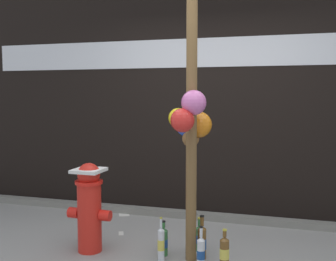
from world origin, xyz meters
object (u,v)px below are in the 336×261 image
Objects in this scene: bottle_0 at (163,241)px; bottle_1 at (199,237)px; fire_hydrant at (89,205)px; bottle_4 at (224,254)px; bottle_5 at (202,242)px; bottle_2 at (161,244)px; bottle_3 at (201,253)px; memorial_post at (191,99)px.

bottle_0 reaches higher than bottle_1.
fire_hydrant is 2.30× the size of bottle_4.
bottle_5 is at bearing 3.86° from bottle_0.
fire_hydrant is 2.60× the size of bottle_0.
bottle_1 is at bearing 126.86° from bottle_4.
bottle_2 is at bearing -83.79° from bottle_0.
bottle_1 is 0.87× the size of bottle_3.
memorial_post reaches higher than bottle_0.
memorial_post is at bearing 125.73° from bottle_3.
bottle_4 is at bearing -30.28° from memorial_post.
fire_hydrant is at bearing 174.89° from bottle_3.
bottle_1 is (0.30, 0.20, -0.00)m from bottle_0.
bottle_4 is (1.29, -0.10, -0.29)m from fire_hydrant.
bottle_1 is at bearing 33.77° from bottle_0.
bottle_5 is at bearing -71.08° from bottle_1.
bottle_3 is at bearing -11.00° from bottle_2.
bottle_4 is at bearing -0.56° from bottle_3.
bottle_3 is at bearing 179.44° from bottle_4.
bottle_5 reaches higher than bottle_2.
bottle_0 is (-0.25, -0.00, -1.32)m from memorial_post.
bottle_0 is 0.12m from bottle_2.
memorial_post is at bearing 27.62° from bottle_2.
memorial_post reaches higher than bottle_3.
bottle_1 is (0.05, 0.19, -1.32)m from memorial_post.
bottle_1 is 0.19m from bottle_5.
bottle_3 is (0.38, -0.07, -0.01)m from bottle_2.
memorial_post is at bearing 5.97° from fire_hydrant.
fire_hydrant is at bearing -163.64° from bottle_1.
bottle_0 is at bearing 161.77° from bottle_4.
bottle_3 is (0.10, -0.39, 0.02)m from bottle_1.
fire_hydrant is 2.14× the size of bottle_2.
bottle_2 is 0.39m from bottle_3.
bottle_0 is 1.01× the size of bottle_1.
fire_hydrant is at bearing -174.03° from memorial_post.
bottle_3 reaches higher than bottle_1.
bottle_1 is at bearing 16.36° from fire_hydrant.
memorial_post is at bearing -103.62° from bottle_1.
bottle_5 is at bearing 22.64° from bottle_2.
bottle_2 reaches higher than bottle_1.
bottle_5 reaches higher than bottle_1.
memorial_post reaches higher than bottle_2.
bottle_1 is 0.49m from bottle_4.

